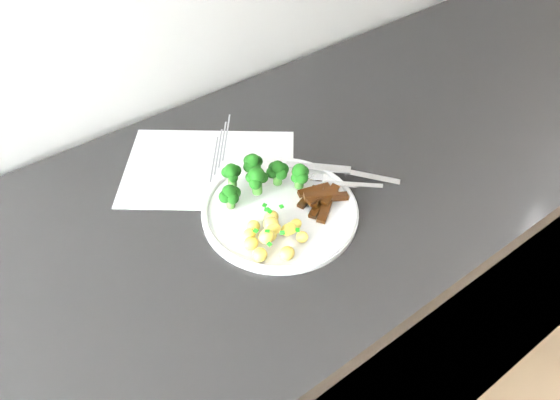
# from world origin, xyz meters

# --- Properties ---
(counter) EXTENTS (2.51, 0.63, 0.94)m
(counter) POSITION_xyz_m (-0.04, 1.66, 0.47)
(counter) COLOR black
(counter) RESTS_ON ground
(recipe_paper) EXTENTS (0.36, 0.35, 0.00)m
(recipe_paper) POSITION_xyz_m (-0.11, 1.78, 0.94)
(recipe_paper) COLOR white
(recipe_paper) RESTS_ON counter
(plate) EXTENTS (0.25, 0.25, 0.01)m
(plate) POSITION_xyz_m (-0.08, 1.62, 0.95)
(plate) COLOR white
(plate) RESTS_ON counter
(broccoli) EXTENTS (0.16, 0.10, 0.06)m
(broccoli) POSITION_xyz_m (-0.08, 1.67, 0.98)
(broccoli) COLOR #316220
(broccoli) RESTS_ON plate
(potatoes) EXTENTS (0.10, 0.10, 0.04)m
(potatoes) POSITION_xyz_m (-0.13, 1.57, 0.97)
(potatoes) COLOR #ECDC55
(potatoes) RESTS_ON plate
(beef_strips) EXTENTS (0.08, 0.08, 0.02)m
(beef_strips) POSITION_xyz_m (-0.02, 1.59, 0.96)
(beef_strips) COLOR black
(beef_strips) RESTS_ON plate
(fork) EXTENTS (0.11, 0.12, 0.01)m
(fork) POSITION_xyz_m (0.04, 1.60, 0.96)
(fork) COLOR silver
(fork) RESTS_ON plate
(knife) EXTENTS (0.14, 0.16, 0.02)m
(knife) POSITION_xyz_m (0.08, 1.60, 0.95)
(knife) COLOR silver
(knife) RESTS_ON plate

